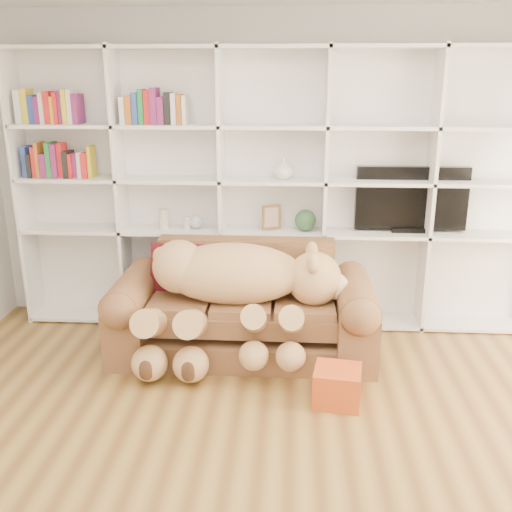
# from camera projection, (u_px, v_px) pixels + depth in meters

# --- Properties ---
(floor) EXTENTS (5.00, 5.00, 0.00)m
(floor) POSITION_uv_depth(u_px,v_px,m) (256.00, 497.00, 3.04)
(floor) COLOR brown
(floor) RESTS_ON ground
(wall_back) EXTENTS (5.00, 0.02, 2.70)m
(wall_back) POSITION_uv_depth(u_px,v_px,m) (274.00, 171.00, 5.02)
(wall_back) COLOR silver
(wall_back) RESTS_ON floor
(bookshelf) EXTENTS (4.43, 0.35, 2.40)m
(bookshelf) POSITION_uv_depth(u_px,v_px,m) (245.00, 178.00, 4.91)
(bookshelf) COLOR white
(bookshelf) RESTS_ON floor
(sofa) EXTENTS (2.05, 0.89, 0.86)m
(sofa) POSITION_uv_depth(u_px,v_px,m) (243.00, 313.00, 4.58)
(sofa) COLOR brown
(sofa) RESTS_ON floor
(teddy_bear) EXTENTS (1.60, 0.86, 0.93)m
(teddy_bear) POSITION_uv_depth(u_px,v_px,m) (233.00, 288.00, 4.33)
(teddy_bear) COLOR #E1AA70
(teddy_bear) RESTS_ON sofa
(throw_pillow) EXTENTS (0.42, 0.25, 0.43)m
(throw_pillow) POSITION_uv_depth(u_px,v_px,m) (177.00, 269.00, 4.65)
(throw_pillow) COLOR #4F0D15
(throw_pillow) RESTS_ON sofa
(gift_box) EXTENTS (0.35, 0.34, 0.25)m
(gift_box) POSITION_uv_depth(u_px,v_px,m) (337.00, 386.00, 3.89)
(gift_box) COLOR #C84B1A
(gift_box) RESTS_ON floor
(tv) EXTENTS (0.95, 0.18, 0.56)m
(tv) POSITION_uv_depth(u_px,v_px,m) (411.00, 200.00, 4.87)
(tv) COLOR black
(tv) RESTS_ON bookshelf
(picture_frame) EXTENTS (0.17, 0.09, 0.21)m
(picture_frame) POSITION_uv_depth(u_px,v_px,m) (272.00, 217.00, 4.94)
(picture_frame) COLOR brown
(picture_frame) RESTS_ON bookshelf
(green_vase) EXTENTS (0.19, 0.19, 0.19)m
(green_vase) POSITION_uv_depth(u_px,v_px,m) (305.00, 220.00, 4.93)
(green_vase) COLOR #29512D
(green_vase) RESTS_ON bookshelf
(figurine_tall) EXTENTS (0.11, 0.11, 0.17)m
(figurine_tall) POSITION_uv_depth(u_px,v_px,m) (164.00, 219.00, 5.01)
(figurine_tall) COLOR beige
(figurine_tall) RESTS_ON bookshelf
(figurine_short) EXTENTS (0.07, 0.07, 0.11)m
(figurine_short) POSITION_uv_depth(u_px,v_px,m) (187.00, 222.00, 5.00)
(figurine_short) COLOR beige
(figurine_short) RESTS_ON bookshelf
(snow_globe) EXTENTS (0.12, 0.12, 0.12)m
(snow_globe) POSITION_uv_depth(u_px,v_px,m) (196.00, 222.00, 5.00)
(snow_globe) COLOR silver
(snow_globe) RESTS_ON bookshelf
(shelf_vase) EXTENTS (0.18, 0.18, 0.18)m
(shelf_vase) POSITION_uv_depth(u_px,v_px,m) (283.00, 169.00, 4.81)
(shelf_vase) COLOR beige
(shelf_vase) RESTS_ON bookshelf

